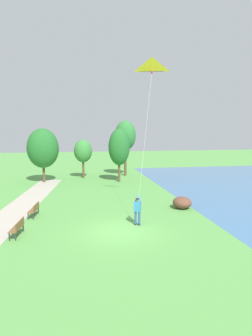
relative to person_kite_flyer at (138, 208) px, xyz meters
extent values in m
plane|color=#569947|center=(-1.25, -0.95, -1.05)|extent=(120.00, 120.00, 0.00)
cube|color=#232328|center=(-0.11, 0.05, -1.02)|extent=(0.20, 0.26, 0.06)
cylinder|color=#2D4C8E|center=(-0.12, 0.03, -0.60)|extent=(0.14, 0.14, 0.82)
cube|color=#232328|center=(0.11, -0.05, -1.02)|extent=(0.20, 0.26, 0.06)
cylinder|color=#2D4C8E|center=(0.10, -0.07, -0.60)|extent=(0.14, 0.14, 0.82)
cube|color=teal|center=(-0.01, -0.02, 0.11)|extent=(0.46, 0.37, 0.60)
sphere|color=#996B4C|center=(-0.01, -0.02, 0.57)|extent=(0.22, 0.22, 0.22)
ellipsoid|color=black|center=(-0.02, -0.03, 0.61)|extent=(0.30, 0.30, 0.13)
cylinder|color=teal|center=(0.01, 0.22, 0.56)|extent=(0.51, 0.39, 0.43)
cylinder|color=teal|center=(0.17, 0.14, 0.56)|extent=(0.12, 0.56, 0.43)
sphere|color=#996B4C|center=(0.16, 0.32, 0.69)|extent=(0.10, 0.10, 0.10)
pyramid|color=yellow|center=(1.72, 3.43, 9.34)|extent=(1.92, 1.00, 0.90)
cone|color=#E02D9E|center=(1.78, 3.67, 8.80)|extent=(0.24, 0.24, 0.22)
cylinder|color=black|center=(1.78, 3.67, 8.91)|extent=(1.70, 0.46, 0.02)
cylinder|color=silver|center=(0.97, 2.00, 4.72)|extent=(1.64, 3.37, 8.06)
cube|color=brown|center=(-6.99, -0.62, -0.60)|extent=(0.60, 1.54, 0.05)
cube|color=brown|center=(-6.80, -0.64, -0.37)|extent=(0.21, 1.50, 0.40)
cube|color=#2D2D33|center=(-7.23, -1.26, -0.82)|extent=(0.07, 0.07, 0.45)
cube|color=#2D2D33|center=(-6.91, -1.30, -0.82)|extent=(0.07, 0.07, 0.45)
cube|color=#2D2D33|center=(-7.08, 0.07, -0.82)|extent=(0.07, 0.07, 0.45)
cube|color=#2D2D33|center=(-6.76, 0.03, -0.82)|extent=(0.07, 0.07, 0.45)
cube|color=brown|center=(-6.61, 2.86, -0.60)|extent=(0.60, 1.54, 0.05)
cube|color=brown|center=(-6.42, 2.84, -0.37)|extent=(0.21, 1.50, 0.40)
cube|color=#2D2D33|center=(-6.84, 2.21, -0.82)|extent=(0.07, 0.07, 0.45)
cube|color=#2D2D33|center=(-6.52, 2.18, -0.82)|extent=(0.07, 0.07, 0.45)
cube|color=#2D2D33|center=(-6.69, 3.55, -0.82)|extent=(0.07, 0.07, 0.45)
cube|color=#2D2D33|center=(-6.37, 3.51, -0.82)|extent=(0.07, 0.07, 0.45)
cylinder|color=brown|center=(-2.92, 17.77, 0.12)|extent=(0.27, 0.27, 2.34)
ellipsoid|color=#387F38|center=(-2.92, 17.77, 2.25)|extent=(2.18, 1.91, 2.75)
cylinder|color=brown|center=(2.42, 18.55, 0.86)|extent=(0.32, 0.32, 3.82)
ellipsoid|color=#2D7533|center=(2.42, 18.55, 4.08)|extent=(2.67, 2.68, 3.74)
cylinder|color=brown|center=(1.02, 14.53, 0.20)|extent=(0.26, 0.26, 2.50)
ellipsoid|color=#236628|center=(1.02, 14.53, 2.89)|extent=(2.39, 2.18, 4.10)
cylinder|color=brown|center=(-7.35, 15.65, 0.10)|extent=(0.27, 0.27, 2.29)
ellipsoid|color=#236628|center=(-7.35, 15.65, 2.77)|extent=(3.45, 3.10, 4.37)
ellipsoid|color=brown|center=(4.07, 3.02, -0.61)|extent=(1.39, 1.50, 0.87)
camera|label=1|loc=(-3.54, -16.21, 4.79)|focal=29.71mm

